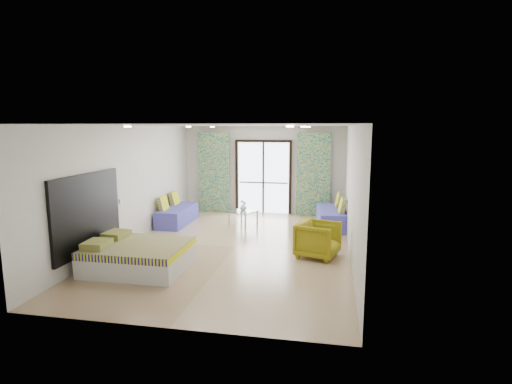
% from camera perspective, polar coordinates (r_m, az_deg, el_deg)
% --- Properties ---
extents(floor, '(5.00, 7.50, 0.01)m').
position_cam_1_polar(floor, '(9.06, -2.95, -7.83)').
color(floor, '#9F805F').
rests_on(floor, ground).
extents(ceiling, '(5.00, 7.50, 0.01)m').
position_cam_1_polar(ceiling, '(8.67, -3.10, 9.50)').
color(ceiling, silver).
rests_on(ceiling, ground).
extents(wall_back, '(5.00, 0.01, 2.70)m').
position_cam_1_polar(wall_back, '(12.41, 1.08, 3.18)').
color(wall_back, silver).
rests_on(wall_back, ground).
extents(wall_front, '(5.00, 0.01, 2.70)m').
position_cam_1_polar(wall_front, '(5.27, -12.77, -5.37)').
color(wall_front, silver).
rests_on(wall_front, ground).
extents(wall_left, '(0.01, 7.50, 2.70)m').
position_cam_1_polar(wall_left, '(9.66, -17.59, 1.02)').
color(wall_left, silver).
rests_on(wall_left, ground).
extents(wall_right, '(0.01, 7.50, 2.70)m').
position_cam_1_polar(wall_right, '(8.53, 13.52, 0.16)').
color(wall_right, silver).
rests_on(wall_right, ground).
extents(balcony_door, '(1.76, 0.08, 2.28)m').
position_cam_1_polar(balcony_door, '(12.39, 1.06, 2.75)').
color(balcony_door, black).
rests_on(balcony_door, floor).
extents(balcony_rail, '(1.52, 0.03, 0.04)m').
position_cam_1_polar(balcony_rail, '(12.44, 1.06, 1.34)').
color(balcony_rail, '#595451').
rests_on(balcony_rail, balcony_door).
extents(curtain_left, '(1.00, 0.10, 2.50)m').
position_cam_1_polar(curtain_left, '(12.60, -6.03, 2.77)').
color(curtain_left, beige).
rests_on(curtain_left, floor).
extents(curtain_right, '(1.00, 0.10, 2.50)m').
position_cam_1_polar(curtain_right, '(12.08, 8.21, 2.45)').
color(curtain_right, beige).
rests_on(curtain_right, floor).
extents(downlight_a, '(0.12, 0.12, 0.02)m').
position_cam_1_polar(downlight_a, '(7.29, -17.86, 8.90)').
color(downlight_a, '#FFE0B2').
rests_on(downlight_a, ceiling).
extents(downlight_b, '(0.12, 0.12, 0.02)m').
position_cam_1_polar(downlight_b, '(6.45, 4.88, 9.32)').
color(downlight_b, '#FFE0B2').
rests_on(downlight_b, ceiling).
extents(downlight_c, '(0.12, 0.12, 0.02)m').
position_cam_1_polar(downlight_c, '(10.03, -9.60, 9.18)').
color(downlight_c, '#FFE0B2').
rests_on(downlight_c, ceiling).
extents(downlight_d, '(0.12, 0.12, 0.02)m').
position_cam_1_polar(downlight_d, '(9.44, 6.77, 9.25)').
color(downlight_d, '#FFE0B2').
rests_on(downlight_d, ceiling).
extents(downlight_e, '(0.12, 0.12, 0.02)m').
position_cam_1_polar(downlight_e, '(11.93, -6.25, 9.24)').
color(downlight_e, '#FFE0B2').
rests_on(downlight_e, ceiling).
extents(downlight_f, '(0.12, 0.12, 0.02)m').
position_cam_1_polar(downlight_f, '(11.44, 7.48, 9.22)').
color(downlight_f, '#FFE0B2').
rests_on(downlight_f, ceiling).
extents(headboard, '(0.06, 2.10, 1.50)m').
position_cam_1_polar(headboard, '(8.23, -22.91, -2.76)').
color(headboard, black).
rests_on(headboard, floor).
extents(switch_plate, '(0.02, 0.10, 0.10)m').
position_cam_1_polar(switch_plate, '(9.28, -18.72, -1.23)').
color(switch_plate, silver).
rests_on(switch_plate, wall_left).
extents(bed, '(1.78, 1.46, 0.62)m').
position_cam_1_polar(bed, '(7.94, -16.53, -8.76)').
color(bed, silver).
rests_on(bed, floor).
extents(daybed_left, '(0.68, 1.71, 0.84)m').
position_cam_1_polar(daybed_left, '(11.31, -11.25, -3.17)').
color(daybed_left, '#4949AE').
rests_on(daybed_left, floor).
extents(daybed_right, '(0.84, 1.81, 0.87)m').
position_cam_1_polar(daybed_right, '(10.97, 10.75, -3.50)').
color(daybed_right, '#4949AE').
rests_on(daybed_right, floor).
extents(coffee_table, '(0.83, 0.83, 0.72)m').
position_cam_1_polar(coffee_table, '(10.85, -1.83, -2.95)').
color(coffee_table, silver).
rests_on(coffee_table, floor).
extents(vase, '(0.23, 0.24, 0.19)m').
position_cam_1_polar(vase, '(10.88, -1.84, -2.16)').
color(vase, white).
rests_on(vase, coffee_table).
extents(armchair, '(0.93, 0.96, 0.81)m').
position_cam_1_polar(armchair, '(8.37, 8.86, -6.49)').
color(armchair, olive).
rests_on(armchair, floor).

